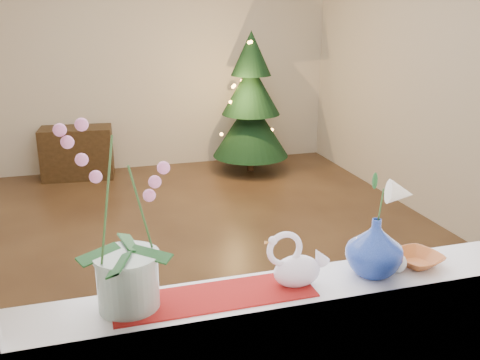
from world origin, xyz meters
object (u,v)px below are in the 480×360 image
object	(u,v)px
orchid_pot	(123,218)
side_table	(77,153)
swan	(297,260)
paperweight	(397,263)
xmas_tree	(251,103)
blue_vase	(375,243)
amber_dish	(417,260)

from	to	relation	value
orchid_pot	side_table	distance (m)	4.70
swan	paperweight	xyz separation A→B (m)	(0.40, -0.01, -0.06)
swan	paperweight	bearing A→B (deg)	-4.37
xmas_tree	side_table	distance (m)	2.08
blue_vase	side_table	distance (m)	4.81
paperweight	blue_vase	bearing A→B (deg)	173.09
xmas_tree	side_table	size ratio (longest dim) A/B	2.09
blue_vase	amber_dish	world-z (taller)	blue_vase
swan	blue_vase	distance (m)	0.31
orchid_pot	swan	size ratio (longest dim) A/B	2.70
orchid_pot	blue_vase	size ratio (longest dim) A/B	2.53
paperweight	side_table	world-z (taller)	paperweight
blue_vase	xmas_tree	world-z (taller)	xmas_tree
blue_vase	amber_dish	size ratio (longest dim) A/B	1.63
paperweight	amber_dish	world-z (taller)	paperweight
orchid_pot	side_table	bearing A→B (deg)	92.39
swan	blue_vase	world-z (taller)	blue_vase
orchid_pot	side_table	xyz separation A→B (m)	(-0.19, 4.60, -0.95)
orchid_pot	swan	bearing A→B (deg)	-1.80
side_table	blue_vase	bearing A→B (deg)	-70.52
amber_dish	paperweight	bearing A→B (deg)	-165.61
swan	blue_vase	bearing A→B (deg)	-2.86
blue_vase	side_table	size ratio (longest dim) A/B	0.32
amber_dish	xmas_tree	xyz separation A→B (m)	(0.70, 4.31, -0.12)
paperweight	xmas_tree	size ratio (longest dim) A/B	0.05
amber_dish	blue_vase	bearing A→B (deg)	-175.25
paperweight	xmas_tree	bearing A→B (deg)	79.44
blue_vase	xmas_tree	size ratio (longest dim) A/B	0.15
amber_dish	xmas_tree	distance (m)	4.36
amber_dish	xmas_tree	world-z (taller)	xmas_tree
swan	blue_vase	size ratio (longest dim) A/B	0.94
swan	xmas_tree	xyz separation A→B (m)	(1.21, 4.32, -0.20)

